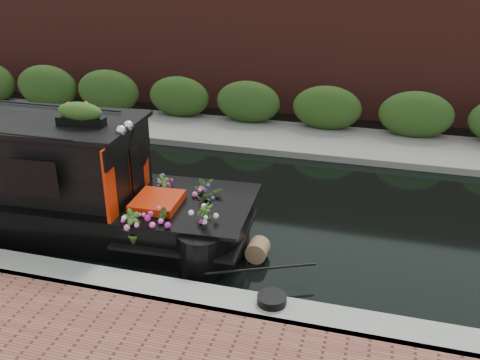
# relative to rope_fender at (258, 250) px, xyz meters

# --- Properties ---
(ground) EXTENTS (80.00, 80.00, 0.00)m
(ground) POSITION_rel_rope_fender_xyz_m (-1.94, 1.75, -0.18)
(ground) COLOR black
(ground) RESTS_ON ground
(near_bank_coping) EXTENTS (40.00, 0.60, 0.50)m
(near_bank_coping) POSITION_rel_rope_fender_xyz_m (-1.94, -1.55, -0.18)
(near_bank_coping) COLOR gray
(near_bank_coping) RESTS_ON ground
(far_bank_path) EXTENTS (40.00, 2.40, 0.34)m
(far_bank_path) POSITION_rel_rope_fender_xyz_m (-1.94, 5.95, -0.18)
(far_bank_path) COLOR slate
(far_bank_path) RESTS_ON ground
(far_hedge) EXTENTS (40.00, 1.10, 2.80)m
(far_hedge) POSITION_rel_rope_fender_xyz_m (-1.94, 6.85, -0.18)
(far_hedge) COLOR #244115
(far_hedge) RESTS_ON ground
(far_brick_wall) EXTENTS (40.00, 1.00, 8.00)m
(far_brick_wall) POSITION_rel_rope_fender_xyz_m (-1.94, 8.95, -0.18)
(far_brick_wall) COLOR #4C1E19
(far_brick_wall) RESTS_ON ground
(rope_fender) EXTENTS (0.36, 0.37, 0.36)m
(rope_fender) POSITION_rel_rope_fender_xyz_m (0.00, 0.00, 0.00)
(rope_fender) COLOR #856346
(rope_fender) RESTS_ON ground
(coiled_mooring_rope) EXTENTS (0.42, 0.42, 0.12)m
(coiled_mooring_rope) POSITION_rel_rope_fender_xyz_m (0.57, -1.45, 0.13)
(coiled_mooring_rope) COLOR black
(coiled_mooring_rope) RESTS_ON near_bank_coping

